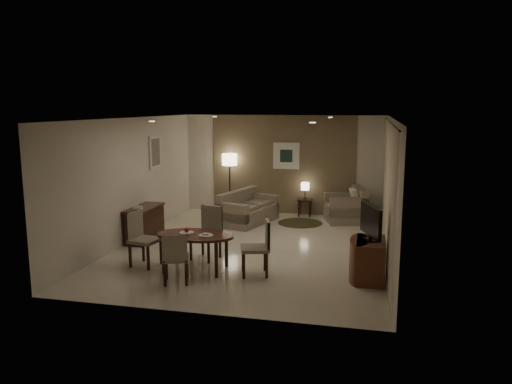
% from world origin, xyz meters
% --- Properties ---
extents(room_shell, '(5.50, 7.00, 2.70)m').
position_xyz_m(room_shell, '(0.00, 0.40, 1.35)').
color(room_shell, beige).
rests_on(room_shell, ground).
extents(taupe_accent, '(3.96, 0.03, 2.70)m').
position_xyz_m(taupe_accent, '(0.00, 3.48, 1.35)').
color(taupe_accent, '#766549').
rests_on(taupe_accent, wall_back).
extents(curtain_wall, '(0.08, 6.70, 2.58)m').
position_xyz_m(curtain_wall, '(2.68, 0.00, 1.32)').
color(curtain_wall, beige).
rests_on(curtain_wall, wall_right).
extents(curtain_rod, '(0.03, 6.80, 0.03)m').
position_xyz_m(curtain_rod, '(2.68, 0.00, 2.64)').
color(curtain_rod, black).
rests_on(curtain_rod, wall_right).
extents(art_back_frame, '(0.72, 0.03, 0.72)m').
position_xyz_m(art_back_frame, '(0.10, 3.46, 1.60)').
color(art_back_frame, silver).
rests_on(art_back_frame, wall_back).
extents(art_back_canvas, '(0.34, 0.01, 0.34)m').
position_xyz_m(art_back_canvas, '(0.10, 3.44, 1.60)').
color(art_back_canvas, '#1A2E23').
rests_on(art_back_canvas, wall_back).
extents(art_left_frame, '(0.03, 0.60, 0.80)m').
position_xyz_m(art_left_frame, '(-2.72, 1.20, 1.85)').
color(art_left_frame, silver).
rests_on(art_left_frame, wall_left).
extents(art_left_canvas, '(0.01, 0.46, 0.64)m').
position_xyz_m(art_left_canvas, '(-2.71, 1.20, 1.85)').
color(art_left_canvas, gray).
rests_on(art_left_canvas, wall_left).
extents(downlight_nl, '(0.10, 0.10, 0.01)m').
position_xyz_m(downlight_nl, '(-1.40, -1.80, 2.69)').
color(downlight_nl, white).
rests_on(downlight_nl, ceiling).
extents(downlight_nr, '(0.10, 0.10, 0.01)m').
position_xyz_m(downlight_nr, '(1.40, -1.80, 2.69)').
color(downlight_nr, white).
rests_on(downlight_nr, ceiling).
extents(downlight_fl, '(0.10, 0.10, 0.01)m').
position_xyz_m(downlight_fl, '(-1.40, 1.80, 2.69)').
color(downlight_fl, white).
rests_on(downlight_fl, ceiling).
extents(downlight_fr, '(0.10, 0.10, 0.01)m').
position_xyz_m(downlight_fr, '(1.40, 1.80, 2.69)').
color(downlight_fr, white).
rests_on(downlight_fr, ceiling).
extents(console_desk, '(0.48, 1.20, 0.75)m').
position_xyz_m(console_desk, '(-2.49, 0.00, 0.38)').
color(console_desk, '#422015').
rests_on(console_desk, floor).
extents(telephone, '(0.20, 0.14, 0.09)m').
position_xyz_m(telephone, '(-2.49, -0.30, 0.80)').
color(telephone, white).
rests_on(telephone, console_desk).
extents(tv_cabinet, '(0.48, 0.90, 0.70)m').
position_xyz_m(tv_cabinet, '(2.40, -1.50, 0.35)').
color(tv_cabinet, brown).
rests_on(tv_cabinet, floor).
extents(flat_tv, '(0.36, 0.85, 0.60)m').
position_xyz_m(flat_tv, '(2.38, -1.50, 1.02)').
color(flat_tv, black).
rests_on(flat_tv, tv_cabinet).
extents(dining_table, '(1.43, 0.89, 0.67)m').
position_xyz_m(dining_table, '(-0.69, -1.68, 0.33)').
color(dining_table, '#422015').
rests_on(dining_table, floor).
extents(chair_near, '(0.54, 0.54, 0.88)m').
position_xyz_m(chair_near, '(-0.79, -2.38, 0.44)').
color(chair_near, gray).
rests_on(chair_near, floor).
extents(chair_far, '(0.61, 0.61, 1.02)m').
position_xyz_m(chair_far, '(-0.73, -1.01, 0.51)').
color(chair_far, gray).
rests_on(chair_far, floor).
extents(chair_left, '(0.57, 0.57, 1.01)m').
position_xyz_m(chair_left, '(-1.69, -1.66, 0.50)').
color(chair_left, gray).
rests_on(chair_left, floor).
extents(chair_right, '(0.59, 0.59, 0.99)m').
position_xyz_m(chair_right, '(0.41, -1.69, 0.49)').
color(chair_right, gray).
rests_on(chair_right, floor).
extents(plate_a, '(0.26, 0.26, 0.02)m').
position_xyz_m(plate_a, '(-0.87, -1.63, 0.68)').
color(plate_a, white).
rests_on(plate_a, dining_table).
extents(plate_b, '(0.26, 0.26, 0.02)m').
position_xyz_m(plate_b, '(-0.47, -1.73, 0.68)').
color(plate_b, white).
rests_on(plate_b, dining_table).
extents(fruit_apple, '(0.09, 0.09, 0.09)m').
position_xyz_m(fruit_apple, '(-0.87, -1.63, 0.73)').
color(fruit_apple, '#B0143D').
rests_on(fruit_apple, plate_a).
extents(napkin, '(0.12, 0.08, 0.03)m').
position_xyz_m(napkin, '(-0.47, -1.73, 0.70)').
color(napkin, white).
rests_on(napkin, plate_b).
extents(round_rug, '(1.13, 1.13, 0.01)m').
position_xyz_m(round_rug, '(0.66, 2.38, 0.01)').
color(round_rug, '#3A3720').
rests_on(round_rug, floor).
extents(sofa, '(1.90, 1.33, 0.81)m').
position_xyz_m(sofa, '(-0.63, 2.12, 0.40)').
color(sofa, gray).
rests_on(sofa, floor).
extents(armchair, '(1.19, 1.22, 0.89)m').
position_xyz_m(armchair, '(1.76, 2.81, 0.45)').
color(armchair, gray).
rests_on(armchair, floor).
extents(side_table, '(0.36, 0.36, 0.46)m').
position_xyz_m(side_table, '(0.66, 3.25, 0.23)').
color(side_table, black).
rests_on(side_table, floor).
extents(table_lamp, '(0.22, 0.22, 0.50)m').
position_xyz_m(table_lamp, '(0.66, 3.25, 0.71)').
color(table_lamp, '#FFEAC1').
rests_on(table_lamp, side_table).
extents(floor_lamp, '(0.42, 0.42, 1.64)m').
position_xyz_m(floor_lamp, '(-1.45, 3.24, 0.82)').
color(floor_lamp, '#FFE5B7').
rests_on(floor_lamp, floor).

